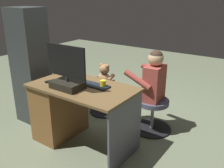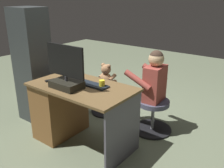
{
  "view_description": "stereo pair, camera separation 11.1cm",
  "coord_description": "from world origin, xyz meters",
  "px_view_note": "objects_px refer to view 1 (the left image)",
  "views": [
    {
      "loc": [
        -1.8,
        2.39,
        1.76
      ],
      "look_at": [
        -0.12,
        0.0,
        0.68
      ],
      "focal_mm": 39.95,
      "sensor_mm": 36.0,
      "label": 1
    },
    {
      "loc": [
        -1.89,
        2.33,
        1.76
      ],
      "look_at": [
        -0.12,
        0.0,
        0.68
      ],
      "focal_mm": 39.95,
      "sensor_mm": 36.0,
      "label": 2
    }
  ],
  "objects_px": {
    "desk": "(65,107)",
    "teddy_bear": "(105,76)",
    "person": "(148,83)",
    "computer_mouse": "(73,80)",
    "office_chair_teddy": "(105,96)",
    "cup": "(103,84)",
    "tv_remote": "(51,81)",
    "visitor_chair": "(152,113)",
    "keyboard": "(93,85)",
    "monitor": "(67,75)"
  },
  "relations": [
    {
      "from": "computer_mouse",
      "to": "tv_remote",
      "type": "bearing_deg",
      "value": 39.3
    },
    {
      "from": "teddy_bear",
      "to": "cup",
      "type": "bearing_deg",
      "value": 125.46
    },
    {
      "from": "computer_mouse",
      "to": "cup",
      "type": "xyz_separation_m",
      "value": [
        -0.43,
        -0.03,
        0.03
      ]
    },
    {
      "from": "monitor",
      "to": "cup",
      "type": "distance_m",
      "value": 0.41
    },
    {
      "from": "cup",
      "to": "visitor_chair",
      "type": "height_order",
      "value": "cup"
    },
    {
      "from": "office_chair_teddy",
      "to": "keyboard",
      "type": "bearing_deg",
      "value": 117.67
    },
    {
      "from": "monitor",
      "to": "teddy_bear",
      "type": "bearing_deg",
      "value": -77.35
    },
    {
      "from": "monitor",
      "to": "cup",
      "type": "bearing_deg",
      "value": -142.59
    },
    {
      "from": "keyboard",
      "to": "computer_mouse",
      "type": "distance_m",
      "value": 0.29
    },
    {
      "from": "keyboard",
      "to": "visitor_chair",
      "type": "distance_m",
      "value": 0.98
    },
    {
      "from": "teddy_bear",
      "to": "person",
      "type": "height_order",
      "value": "person"
    },
    {
      "from": "monitor",
      "to": "computer_mouse",
      "type": "xyz_separation_m",
      "value": [
        0.12,
        -0.21,
        -0.14
      ]
    },
    {
      "from": "computer_mouse",
      "to": "visitor_chair",
      "type": "distance_m",
      "value": 1.15
    },
    {
      "from": "computer_mouse",
      "to": "office_chair_teddy",
      "type": "height_order",
      "value": "computer_mouse"
    },
    {
      "from": "cup",
      "to": "teddy_bear",
      "type": "distance_m",
      "value": 0.95
    },
    {
      "from": "visitor_chair",
      "to": "person",
      "type": "xyz_separation_m",
      "value": [
        0.08,
        -0.01,
        0.4
      ]
    },
    {
      "from": "keyboard",
      "to": "cup",
      "type": "bearing_deg",
      "value": -173.64
    },
    {
      "from": "cup",
      "to": "tv_remote",
      "type": "xyz_separation_m",
      "value": [
        0.63,
        0.2,
        -0.03
      ]
    },
    {
      "from": "tv_remote",
      "to": "teddy_bear",
      "type": "distance_m",
      "value": 0.97
    },
    {
      "from": "computer_mouse",
      "to": "office_chair_teddy",
      "type": "bearing_deg",
      "value": -82.41
    },
    {
      "from": "desk",
      "to": "person",
      "type": "height_order",
      "value": "person"
    },
    {
      "from": "desk",
      "to": "teddy_bear",
      "type": "height_order",
      "value": "teddy_bear"
    },
    {
      "from": "keyboard",
      "to": "tv_remote",
      "type": "xyz_separation_m",
      "value": [
        0.49,
        0.18,
        -0.0
      ]
    },
    {
      "from": "tv_remote",
      "to": "computer_mouse",
      "type": "bearing_deg",
      "value": -123.98
    },
    {
      "from": "cup",
      "to": "teddy_bear",
      "type": "height_order",
      "value": "cup"
    },
    {
      "from": "keyboard",
      "to": "cup",
      "type": "relative_size",
      "value": 4.78
    },
    {
      "from": "desk",
      "to": "teddy_bear",
      "type": "distance_m",
      "value": 0.87
    },
    {
      "from": "desk",
      "to": "cup",
      "type": "relative_size",
      "value": 13.9
    },
    {
      "from": "tv_remote",
      "to": "monitor",
      "type": "bearing_deg",
      "value": -171.16
    },
    {
      "from": "teddy_bear",
      "to": "visitor_chair",
      "type": "xyz_separation_m",
      "value": [
        -0.84,
        0.07,
        -0.34
      ]
    },
    {
      "from": "desk",
      "to": "computer_mouse",
      "type": "height_order",
      "value": "computer_mouse"
    },
    {
      "from": "visitor_chair",
      "to": "keyboard",
      "type": "bearing_deg",
      "value": 57.91
    },
    {
      "from": "teddy_bear",
      "to": "person",
      "type": "xyz_separation_m",
      "value": [
        -0.75,
        0.06,
        0.06
      ]
    },
    {
      "from": "teddy_bear",
      "to": "tv_remote",
      "type": "bearing_deg",
      "value": 84.29
    },
    {
      "from": "tv_remote",
      "to": "office_chair_teddy",
      "type": "bearing_deg",
      "value": -79.07
    },
    {
      "from": "keyboard",
      "to": "office_chair_teddy",
      "type": "height_order",
      "value": "keyboard"
    },
    {
      "from": "monitor",
      "to": "office_chair_teddy",
      "type": "xyz_separation_m",
      "value": [
        0.22,
        -0.98,
        -0.65
      ]
    },
    {
      "from": "tv_remote",
      "to": "teddy_bear",
      "type": "xyz_separation_m",
      "value": [
        -0.09,
        -0.95,
        -0.17
      ]
    },
    {
      "from": "tv_remote",
      "to": "visitor_chair",
      "type": "relative_size",
      "value": 0.29
    },
    {
      "from": "visitor_chair",
      "to": "tv_remote",
      "type": "bearing_deg",
      "value": 43.46
    },
    {
      "from": "monitor",
      "to": "tv_remote",
      "type": "bearing_deg",
      "value": -7.88
    },
    {
      "from": "tv_remote",
      "to": "office_chair_teddy",
      "type": "height_order",
      "value": "tv_remote"
    },
    {
      "from": "office_chair_teddy",
      "to": "teddy_bear",
      "type": "bearing_deg",
      "value": -90.0
    },
    {
      "from": "teddy_bear",
      "to": "computer_mouse",
      "type": "bearing_deg",
      "value": 97.48
    },
    {
      "from": "desk",
      "to": "tv_remote",
      "type": "height_order",
      "value": "tv_remote"
    },
    {
      "from": "computer_mouse",
      "to": "cup",
      "type": "relative_size",
      "value": 1.09
    },
    {
      "from": "computer_mouse",
      "to": "office_chair_teddy",
      "type": "distance_m",
      "value": 0.93
    },
    {
      "from": "tv_remote",
      "to": "person",
      "type": "relative_size",
      "value": 0.14
    },
    {
      "from": "keyboard",
      "to": "visitor_chair",
      "type": "xyz_separation_m",
      "value": [
        -0.44,
        -0.7,
        -0.52
      ]
    },
    {
      "from": "monitor",
      "to": "keyboard",
      "type": "relative_size",
      "value": 1.27
    }
  ]
}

